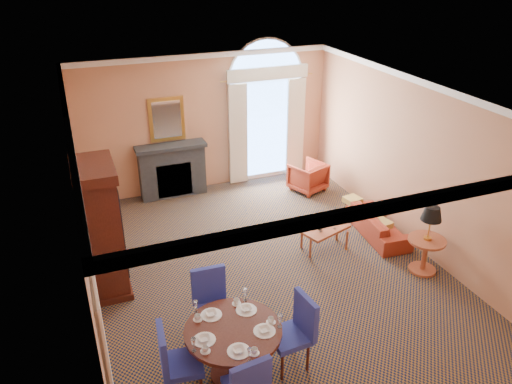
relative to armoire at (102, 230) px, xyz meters
name	(u,v)px	position (x,y,z in m)	size (l,w,h in m)	color
ground	(266,267)	(2.72, -0.48, -1.09)	(7.50, 7.50, 0.00)	black
room_envelope	(251,125)	(2.69, 0.19, 1.42)	(6.04, 7.52, 3.45)	tan
armoire	(102,230)	(0.00, 0.00, 0.00)	(0.65, 1.15, 2.26)	#39150D
dining_table	(233,341)	(1.34, -2.71, -0.49)	(1.29, 1.29, 1.01)	#39150D
dining_chair_north	(212,300)	(1.31, -1.83, -0.45)	(0.66, 0.66, 1.14)	#252F94
dining_chair_east	(297,327)	(2.22, -2.81, -0.45)	(0.57, 0.55, 1.14)	#252F94
dining_chair_west	(173,359)	(0.53, -2.78, -0.45)	(0.57, 0.57, 1.14)	#252F94
sofa	(378,224)	(5.27, -0.23, -0.85)	(1.67, 0.65, 0.49)	#9C311C
armchair	(308,177)	(4.87, 2.15, -0.75)	(0.74, 0.76, 0.69)	#9C311C
coffee_table	(325,229)	(3.99, -0.32, -0.65)	(1.04, 0.78, 0.84)	#AA5233
side_table	(429,232)	(5.32, -1.60, -0.29)	(0.66, 0.66, 1.27)	#AA5233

